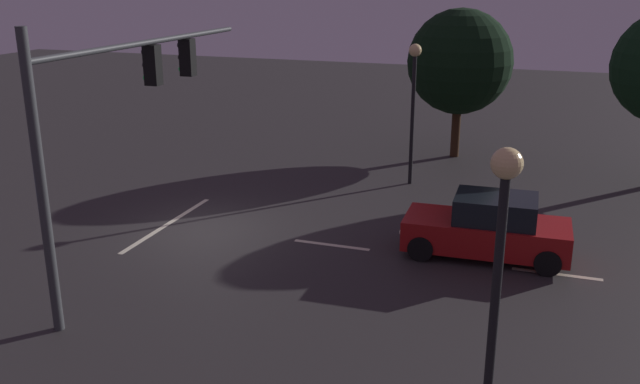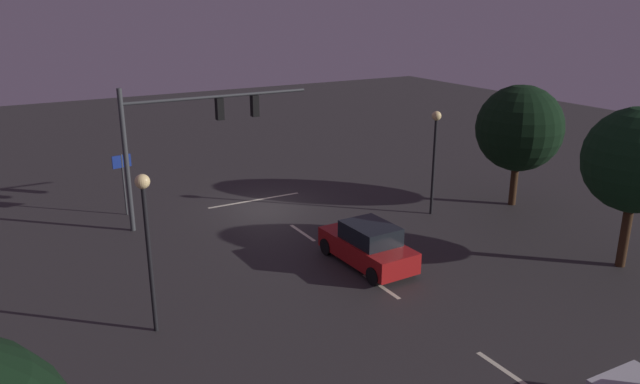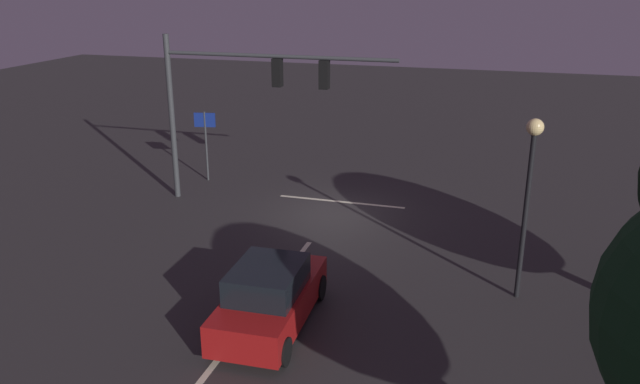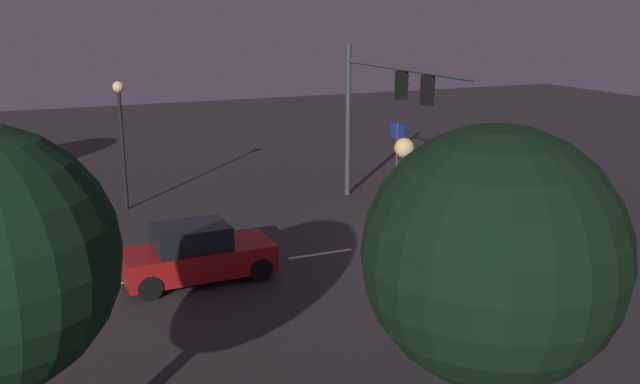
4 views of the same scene
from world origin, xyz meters
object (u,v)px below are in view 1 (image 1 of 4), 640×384
(tree_left_near, at_px, (460,62))
(street_lamp_left_kerb, at_px, (414,87))
(street_lamp_right_kerb, at_px, (499,253))
(car_approaching, at_px, (488,228))
(traffic_signal_assembly, at_px, (120,101))

(tree_left_near, bearing_deg, street_lamp_left_kerb, -11.84)
(street_lamp_right_kerb, xyz_separation_m, tree_left_near, (-18.85, -3.24, 0.35))
(street_lamp_left_kerb, relative_size, tree_left_near, 0.83)
(car_approaching, height_order, tree_left_near, tree_left_near)
(traffic_signal_assembly, distance_m, street_lamp_left_kerb, 11.26)
(car_approaching, bearing_deg, street_lamp_right_kerb, 5.61)
(car_approaching, distance_m, street_lamp_right_kerb, 8.94)
(traffic_signal_assembly, xyz_separation_m, tree_left_near, (-14.55, 5.81, -0.55))
(traffic_signal_assembly, bearing_deg, tree_left_near, 158.24)
(street_lamp_left_kerb, bearing_deg, tree_left_near, 168.16)
(street_lamp_left_kerb, relative_size, street_lamp_right_kerb, 0.98)
(car_approaching, distance_m, street_lamp_left_kerb, 7.33)
(traffic_signal_assembly, bearing_deg, street_lamp_left_kerb, 154.23)
(car_approaching, xyz_separation_m, tree_left_near, (-10.39, -2.41, 3.09))
(street_lamp_right_kerb, height_order, tree_left_near, tree_left_near)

